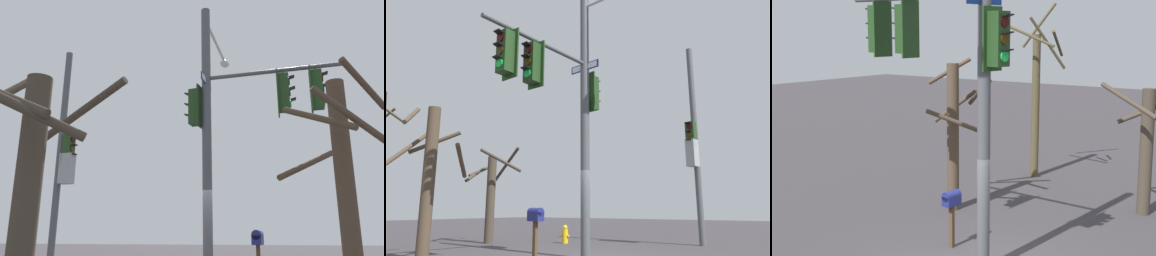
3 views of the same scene
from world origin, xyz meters
The scene contains 5 objects.
main_signal_pole_assembly centered at (-0.05, 0.74, 4.83)m, with size 4.03×4.62×8.28m.
secondary_pole_assembly centered at (-1.54, -5.51, 3.98)m, with size 0.42×0.79×8.11m.
mailbox centered at (0.75, 1.38, 1.11)m, with size 0.47×0.29×1.41m.
bare_tree_behind_pole centered at (5.95, -1.58, 2.06)m, with size 2.28×2.09×4.04m.
bare_tree_corner centered at (3.25, 3.11, 2.31)m, with size 2.41×2.39×4.39m.
Camera 1 is at (10.70, 1.76, 1.30)m, focal length 35.55 mm.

